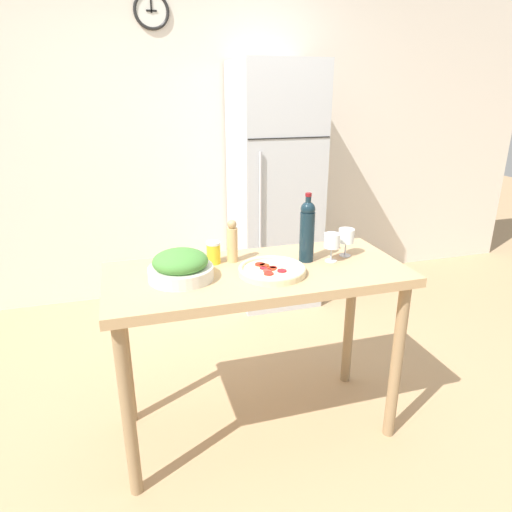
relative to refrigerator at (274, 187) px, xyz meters
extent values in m
plane|color=tan|center=(-0.60, -1.53, -0.94)|extent=(14.00, 14.00, 0.00)
cube|color=silver|center=(-0.60, 0.38, 0.36)|extent=(6.40, 0.06, 2.60)
torus|color=black|center=(-0.83, 0.34, 1.26)|extent=(0.26, 0.02, 0.26)
cylinder|color=silver|center=(-0.83, 0.34, 1.26)|extent=(0.22, 0.01, 0.22)
cube|color=black|center=(-0.83, 0.33, 1.26)|extent=(0.07, 0.01, 0.01)
cube|color=black|center=(-0.83, 0.33, 1.30)|extent=(0.01, 0.01, 0.10)
cube|color=#B7BCC1|center=(0.00, 0.00, 0.00)|extent=(0.62, 0.65, 1.88)
cube|color=black|center=(0.00, -0.33, 0.41)|extent=(0.61, 0.01, 0.01)
cylinder|color=#B2B2B7|center=(-0.22, -0.34, -0.09)|extent=(0.02, 0.02, 0.85)
cube|color=tan|center=(-0.60, -1.53, -0.07)|extent=(1.38, 0.61, 0.05)
cylinder|color=#967A55|center=(-1.23, -1.77, -0.52)|extent=(0.06, 0.06, 0.84)
cylinder|color=#967A55|center=(0.04, -1.77, -0.52)|extent=(0.06, 0.06, 0.84)
cylinder|color=#967A55|center=(-1.23, -1.29, -0.52)|extent=(0.06, 0.06, 0.84)
cylinder|color=#967A55|center=(0.04, -1.29, -0.52)|extent=(0.06, 0.06, 0.84)
cylinder|color=#142833|center=(-0.33, -1.47, 0.07)|extent=(0.07, 0.07, 0.24)
sphere|color=#142833|center=(-0.33, -1.47, 0.21)|extent=(0.07, 0.07, 0.07)
cylinder|color=#142833|center=(-0.33, -1.47, 0.24)|extent=(0.03, 0.03, 0.06)
cylinder|color=maroon|center=(-0.33, -1.47, 0.28)|extent=(0.03, 0.03, 0.02)
cylinder|color=silver|center=(-0.22, -1.52, -0.05)|extent=(0.06, 0.06, 0.00)
cylinder|color=silver|center=(-0.22, -1.52, -0.01)|extent=(0.01, 0.01, 0.07)
cylinder|color=white|center=(-0.22, -1.52, 0.05)|extent=(0.08, 0.08, 0.07)
cylinder|color=maroon|center=(-0.22, -1.52, 0.03)|extent=(0.07, 0.07, 0.03)
cylinder|color=silver|center=(-0.12, -1.47, -0.05)|extent=(0.06, 0.06, 0.00)
cylinder|color=silver|center=(-0.12, -1.47, -0.01)|extent=(0.01, 0.01, 0.07)
cylinder|color=white|center=(-0.12, -1.47, 0.05)|extent=(0.08, 0.08, 0.07)
cylinder|color=maroon|center=(-0.12, -1.47, 0.03)|extent=(0.07, 0.07, 0.02)
cylinder|color=tan|center=(-0.68, -1.38, 0.03)|extent=(0.05, 0.05, 0.17)
sphere|color=tan|center=(-0.68, -1.38, 0.14)|extent=(0.04, 0.04, 0.04)
cylinder|color=silver|center=(-0.95, -1.53, -0.02)|extent=(0.29, 0.29, 0.06)
ellipsoid|color=#478438|center=(-0.95, -1.53, 0.03)|extent=(0.24, 0.24, 0.10)
cylinder|color=beige|center=(-0.55, -1.59, -0.04)|extent=(0.31, 0.31, 0.02)
torus|color=beige|center=(-0.55, -1.59, -0.03)|extent=(0.31, 0.31, 0.02)
cylinder|color=red|center=(-0.58, -1.64, -0.03)|extent=(0.04, 0.04, 0.01)
cylinder|color=red|center=(-0.51, -1.63, -0.03)|extent=(0.04, 0.04, 0.01)
cylinder|color=red|center=(-0.57, -1.60, -0.03)|extent=(0.04, 0.04, 0.01)
cylinder|color=red|center=(-0.58, -1.57, -0.03)|extent=(0.03, 0.03, 0.01)
cylinder|color=red|center=(-0.54, -1.58, -0.03)|extent=(0.03, 0.03, 0.01)
cylinder|color=red|center=(-0.58, -1.52, -0.03)|extent=(0.05, 0.05, 0.01)
cylinder|color=red|center=(-0.57, -1.54, -0.03)|extent=(0.04, 0.04, 0.01)
cylinder|color=red|center=(-0.55, -1.59, -0.03)|extent=(0.04, 0.04, 0.01)
cylinder|color=yellow|center=(-0.77, -1.38, 0.00)|extent=(0.06, 0.06, 0.10)
cylinder|color=white|center=(-0.77, -1.38, 0.05)|extent=(0.07, 0.07, 0.01)
camera|label=1|loc=(-1.16, -3.40, 0.74)|focal=32.00mm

